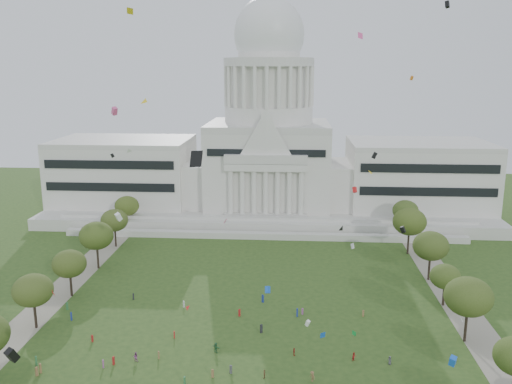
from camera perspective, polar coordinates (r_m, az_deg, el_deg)
ground at (r=101.21m, az=-1.81°, el=-19.31°), size 400.00×400.00×0.00m
capitol at (r=201.41m, az=1.31°, el=3.90°), size 160.00×64.50×91.30m
path_left at (r=139.25m, az=-20.94°, el=-10.76°), size 8.00×160.00×0.04m
path_right at (r=133.09m, az=21.10°, el=-11.90°), size 8.00×160.00×0.04m
row_tree_l_2 at (r=124.32m, az=-22.44°, el=-9.55°), size 8.42×8.42×11.97m
row_tree_r_2 at (r=117.23m, az=21.47°, el=-10.23°), size 9.55×9.55×13.58m
row_tree_l_3 at (r=138.06m, az=-19.06°, el=-7.16°), size 8.12×8.12×11.55m
row_tree_r_3 at (r=133.35m, az=19.30°, el=-8.41°), size 7.01×7.01×9.98m
row_tree_l_4 at (r=153.95m, az=-16.46°, el=-4.44°), size 9.29×9.29×13.21m
row_tree_r_4 at (r=146.86m, az=17.93°, el=-5.42°), size 9.19×9.19×13.06m
row_tree_l_5 at (r=171.37m, az=-14.68°, el=-2.90°), size 8.33×8.33×11.85m
row_tree_r_5 at (r=165.15m, az=15.86°, el=-3.03°), size 9.82×9.82×13.96m
row_tree_l_6 at (r=188.55m, az=-13.44°, el=-1.44°), size 8.19×8.19×11.64m
row_tree_r_6 at (r=182.95m, az=15.46°, el=-1.92°), size 8.42×8.42×11.97m
person_0 at (r=108.49m, az=13.90°, el=-16.82°), size 0.93×0.95×1.64m
person_2 at (r=108.30m, az=10.29°, el=-16.68°), size 0.95×0.91×1.68m
person_3 at (r=101.22m, az=5.94°, el=-18.73°), size 1.28×1.38×1.94m
person_4 at (r=101.69m, az=0.89°, el=-18.58°), size 0.67×1.04×1.67m
person_5 at (r=109.54m, az=-4.24°, el=-16.02°), size 1.97×1.73×2.05m
person_8 at (r=108.82m, az=-12.55°, el=-16.57°), size 0.95×0.61×1.89m
person_10 at (r=108.62m, az=4.03°, el=-16.44°), size 0.62×0.96×1.54m
distant_crowd at (r=115.26m, az=-8.60°, el=-14.67°), size 67.60×36.02×1.88m
kite_swarm at (r=97.83m, az=-0.81°, el=-3.00°), size 90.76×106.43×60.46m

